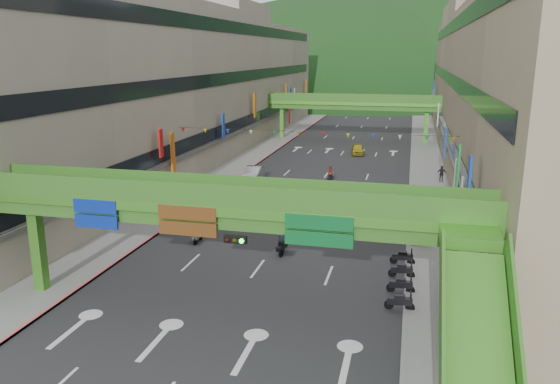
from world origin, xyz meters
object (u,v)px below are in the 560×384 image
at_px(overpass_near, 238,222).
at_px(car_yellow, 358,149).
at_px(pedestrian_red, 419,236).
at_px(scooter_rider_near, 282,242).
at_px(car_silver, 253,174).
at_px(scooter_rider_mid, 330,175).

bearing_deg(overpass_near, car_yellow, 88.63).
height_order(overpass_near, pedestrian_red, overpass_near).
bearing_deg(scooter_rider_near, overpass_near, -89.66).
relative_size(overpass_near, car_yellow, 6.96).
bearing_deg(car_silver, car_yellow, 62.28).
bearing_deg(overpass_near, car_silver, 104.99).
relative_size(car_silver, pedestrian_red, 2.80).
xyz_separation_m(scooter_rider_near, scooter_rider_mid, (0.12, 21.16, 0.11)).
distance_m(overpass_near, car_silver, 30.98).
distance_m(overpass_near, scooter_rider_near, 10.45).
height_order(scooter_rider_mid, car_yellow, scooter_rider_mid).
relative_size(scooter_rider_near, car_yellow, 0.46).
height_order(scooter_rider_near, car_yellow, scooter_rider_near).
xyz_separation_m(car_silver, pedestrian_red, (16.80, -16.69, 0.07)).
bearing_deg(car_silver, scooter_rider_near, -70.25).
distance_m(overpass_near, pedestrian_red, 16.28).
relative_size(overpass_near, car_silver, 5.97).
distance_m(scooter_rider_near, car_yellow, 38.69).
relative_size(overpass_near, scooter_rider_mid, 14.99).
relative_size(scooter_rider_near, pedestrian_red, 1.10).
bearing_deg(car_silver, scooter_rider_mid, 5.69).
bearing_deg(scooter_rider_mid, pedestrian_red, -63.57).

